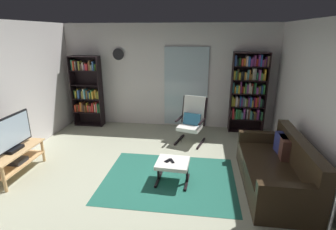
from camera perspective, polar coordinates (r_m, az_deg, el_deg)
The scene contains 15 objects.
ground_plane at distance 4.41m, azimuth -5.14°, elevation -14.93°, with size 7.02×7.02×0.00m, color #AEB096.
wall_back at distance 6.65m, azimuth 0.04°, elevation 8.52°, with size 5.60×0.06×2.60m, color silver.
wall_right at distance 4.18m, azimuth 33.26°, elevation -0.12°, with size 0.06×6.00×2.60m, color silver.
glass_door_panel at distance 6.59m, azimuth 3.97°, elevation 6.17°, with size 1.10×0.01×2.00m, color silver.
area_rug at distance 4.50m, azimuth 0.25°, elevation -14.01°, with size 2.21×1.72×0.01m, color #236453.
tv_stand at distance 5.22m, azimuth -30.73°, elevation -8.29°, with size 0.46×1.11×0.46m.
television at distance 5.06m, azimuth -31.53°, elevation -3.73°, with size 0.20×0.96×0.61m.
bookshelf_near_tv at distance 7.05m, azimuth -17.40°, elevation 5.16°, with size 0.75×0.30×1.82m.
bookshelf_near_sofa at distance 6.53m, azimuth 17.30°, elevation 5.25°, with size 0.83×0.30×1.94m.
leather_sofa at distance 4.51m, azimuth 23.04°, elevation -11.14°, with size 0.87×1.90×0.84m.
lounge_armchair at distance 5.79m, azimuth 5.36°, elevation -0.80°, with size 0.71×0.77×1.02m.
ottoman at distance 4.28m, azimuth 1.04°, elevation -11.03°, with size 0.55×0.51×0.38m.
tv_remote at distance 4.25m, azimuth 0.83°, elevation -10.10°, with size 0.04×0.14×0.02m, color black.
cell_phone at distance 4.26m, azimuth 0.06°, elevation -10.07°, with size 0.07×0.14×0.01m, color black.
wall_clock at distance 6.79m, azimuth -10.94°, elevation 13.08°, with size 0.29×0.03×0.29m.
Camera 1 is at (0.87, -3.60, 2.38)m, focal length 27.52 mm.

